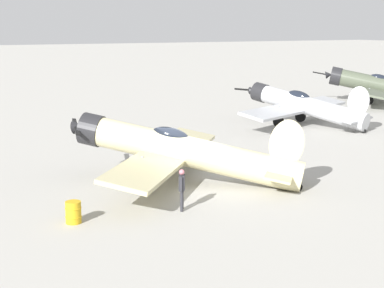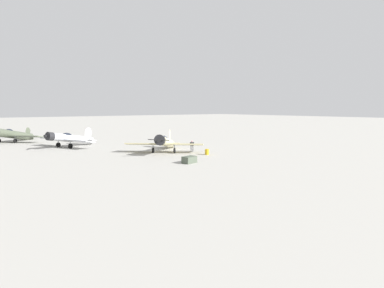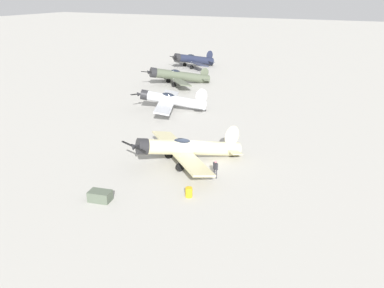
# 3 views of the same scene
# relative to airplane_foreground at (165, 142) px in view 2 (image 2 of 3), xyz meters

# --- Properties ---
(ground_plane) EXTENTS (400.00, 400.00, 0.00)m
(ground_plane) POSITION_rel_airplane_foreground_xyz_m (0.35, 0.39, -1.47)
(ground_plane) COLOR #A8A59E
(airplane_foreground) EXTENTS (10.04, 9.99, 3.28)m
(airplane_foreground) POSITION_rel_airplane_foreground_xyz_m (0.00, 0.00, 0.00)
(airplane_foreground) COLOR beige
(airplane_foreground) RESTS_ON ground_plane
(airplane_mid_apron) EXTENTS (9.17, 11.47, 3.17)m
(airplane_mid_apron) POSITION_rel_airplane_foreground_xyz_m (-9.75, 14.61, 0.00)
(airplane_mid_apron) COLOR #B7BABF
(airplane_mid_apron) RESTS_ON ground_plane
(airplane_far_line) EXTENTS (10.56, 10.55, 3.51)m
(airplane_far_line) POSITION_rel_airplane_foreground_xyz_m (-16.39, 29.17, 0.00)
(airplane_far_line) COLOR #4C5442
(airplane_far_line) RESTS_ON ground_plane
(ground_crew_mechanic) EXTENTS (0.56, 0.41, 1.62)m
(ground_crew_mechanic) POSITION_rel_airplane_foreground_xyz_m (3.69, -1.84, -0.49)
(ground_crew_mechanic) COLOR #2D2D33
(ground_crew_mechanic) RESTS_ON ground_plane
(equipment_crate) EXTENTS (1.87, 1.37, 0.82)m
(equipment_crate) POSITION_rel_airplane_foreground_xyz_m (-2.68, -9.52, -1.06)
(equipment_crate) COLOR #4C5647
(equipment_crate) RESTS_ON ground_plane
(fuel_drum) EXTENTS (0.60, 0.60, 0.80)m
(fuel_drum) POSITION_rel_airplane_foreground_xyz_m (3.18, -5.94, -1.07)
(fuel_drum) COLOR gold
(fuel_drum) RESTS_ON ground_plane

